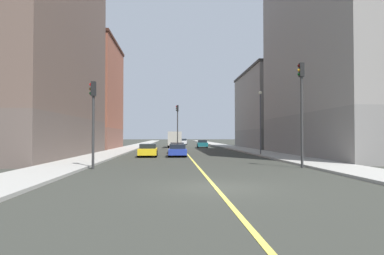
# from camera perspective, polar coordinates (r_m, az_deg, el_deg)

# --- Properties ---
(ground_plane) EXTENTS (400.00, 400.00, 0.00)m
(ground_plane) POSITION_cam_1_polar(r_m,az_deg,el_deg) (14.01, 3.88, -9.82)
(ground_plane) COLOR #31322C
(ground_plane) RESTS_ON ground
(sidewalk_left) EXTENTS (3.51, 168.00, 0.15)m
(sidewalk_left) POSITION_cam_1_polar(r_m,az_deg,el_deg) (63.66, 6.17, -3.17)
(sidewalk_left) COLOR #9E9B93
(sidewalk_left) RESTS_ON ground
(sidewalk_right) EXTENTS (3.51, 168.00, 0.15)m
(sidewalk_right) POSITION_cam_1_polar(r_m,az_deg,el_deg) (63.18, -9.74, -3.17)
(sidewalk_right) COLOR #9E9B93
(sidewalk_right) RESTS_ON ground
(lane_center_stripe) EXTENTS (0.16, 154.00, 0.01)m
(lane_center_stripe) POSITION_cam_1_polar(r_m,az_deg,el_deg) (62.81, -1.75, -3.26)
(lane_center_stripe) COLOR #E5D14C
(lane_center_stripe) RESTS_ON ground
(building_left_near) EXTENTS (12.04, 23.25, 22.47)m
(building_left_near) POSITION_cam_1_polar(r_m,az_deg,el_deg) (39.62, 24.59, 12.14)
(building_left_near) COLOR slate
(building_left_near) RESTS_ON ground
(building_left_mid) EXTENTS (12.04, 19.57, 12.89)m
(building_left_mid) POSITION_cam_1_polar(r_m,az_deg,el_deg) (60.07, 14.26, 2.84)
(building_left_mid) COLOR slate
(building_left_mid) RESTS_ON ground
(building_right_corner) EXTENTS (12.04, 23.94, 23.25)m
(building_right_corner) POSITION_cam_1_polar(r_m,az_deg,el_deg) (38.37, -26.41, 13.20)
(building_right_corner) COLOR brown
(building_right_corner) RESTS_ON ground
(building_right_midblock) EXTENTS (12.04, 15.75, 16.84)m
(building_right_midblock) POSITION_cam_1_polar(r_m,az_deg,el_deg) (57.58, -18.13, 5.03)
(building_right_midblock) COLOR brown
(building_right_midblock) RESTS_ON ground
(traffic_light_left_near) EXTENTS (0.40, 0.32, 6.77)m
(traffic_light_left_near) POSITION_cam_1_polar(r_m,az_deg,el_deg) (23.43, 17.58, 4.23)
(traffic_light_left_near) COLOR #2D2D2D
(traffic_light_left_near) RESTS_ON ground
(traffic_light_right_near) EXTENTS (0.40, 0.32, 5.44)m
(traffic_light_right_near) POSITION_cam_1_polar(r_m,az_deg,el_deg) (22.37, -15.99, 2.51)
(traffic_light_right_near) COLOR #2D2D2D
(traffic_light_right_near) RESTS_ON ground
(traffic_light_median_far) EXTENTS (0.40, 0.32, 6.59)m
(traffic_light_median_far) POSITION_cam_1_polar(r_m,az_deg,el_deg) (50.95, -2.41, 1.04)
(traffic_light_median_far) COLOR #2D2D2D
(traffic_light_median_far) RESTS_ON ground
(street_lamp_left_near) EXTENTS (0.36, 0.36, 6.67)m
(street_lamp_left_near) POSITION_cam_1_polar(r_m,az_deg,el_deg) (37.30, 11.20, 1.97)
(street_lamp_left_near) COLOR #4C4C51
(street_lamp_left_near) RESTS_ON ground
(car_white) EXTENTS (2.06, 4.54, 1.37)m
(car_white) POSITION_cam_1_polar(r_m,az_deg,el_deg) (83.52, -1.48, -2.35)
(car_white) COLOR white
(car_white) RESTS_ON ground
(car_teal) EXTENTS (1.92, 4.35, 1.34)m
(car_teal) POSITION_cam_1_polar(r_m,az_deg,el_deg) (61.20, 1.71, -2.70)
(car_teal) COLOR #196670
(car_teal) RESTS_ON ground
(car_red) EXTENTS (1.84, 4.52, 1.27)m
(car_red) POSITION_cam_1_polar(r_m,az_deg,el_deg) (41.36, -2.47, -3.36)
(car_red) COLOR red
(car_red) RESTS_ON ground
(car_yellow) EXTENTS (1.90, 4.30, 1.27)m
(car_yellow) POSITION_cam_1_polar(r_m,az_deg,el_deg) (34.62, -7.26, -3.74)
(car_yellow) COLOR gold
(car_yellow) RESTS_ON ground
(car_blue) EXTENTS (1.86, 4.11, 1.25)m
(car_blue) POSITION_cam_1_polar(r_m,az_deg,el_deg) (34.56, -2.40, -3.79)
(car_blue) COLOR #23389E
(car_blue) RESTS_ON ground
(box_truck) EXTENTS (2.43, 7.55, 2.80)m
(box_truck) POSITION_cam_1_polar(r_m,az_deg,el_deg) (61.82, -2.90, -1.90)
(box_truck) COLOR beige
(box_truck) RESTS_ON ground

